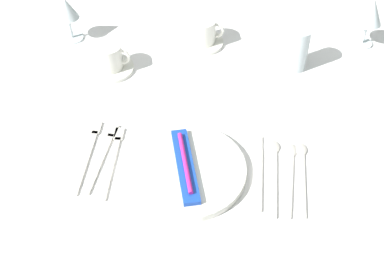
# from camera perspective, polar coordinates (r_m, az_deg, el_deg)

# --- Properties ---
(ground_plane) EXTENTS (6.00, 6.00, 0.00)m
(ground_plane) POSITION_cam_1_polar(r_m,az_deg,el_deg) (1.83, 1.34, -13.55)
(ground_plane) COLOR slate
(dining_table) EXTENTS (1.80, 1.11, 0.74)m
(dining_table) POSITION_cam_1_polar(r_m,az_deg,el_deg) (1.31, 1.81, 1.64)
(dining_table) COLOR white
(dining_table) RESTS_ON ground
(dinner_plate) EXTENTS (0.27, 0.27, 0.02)m
(dinner_plate) POSITION_cam_1_polar(r_m,az_deg,el_deg) (1.05, -0.82, -5.00)
(dinner_plate) COLOR white
(dinner_plate) RESTS_ON dining_table
(toothbrush_package) EXTENTS (0.09, 0.21, 0.02)m
(toothbrush_package) POSITION_cam_1_polar(r_m,az_deg,el_deg) (1.04, -0.83, -4.41)
(toothbrush_package) COLOR blue
(toothbrush_package) RESTS_ON dinner_plate
(fork_outer) EXTENTS (0.03, 0.22, 0.00)m
(fork_outer) POSITION_cam_1_polar(r_m,az_deg,el_deg) (1.10, -9.43, -3.63)
(fork_outer) COLOR beige
(fork_outer) RESTS_ON dining_table
(fork_inner) EXTENTS (0.03, 0.21, 0.00)m
(fork_inner) POSITION_cam_1_polar(r_m,az_deg,el_deg) (1.11, -10.58, -3.08)
(fork_inner) COLOR beige
(fork_inner) RESTS_ON dining_table
(fork_salad) EXTENTS (0.03, 0.22, 0.00)m
(fork_salad) POSITION_cam_1_polar(r_m,az_deg,el_deg) (1.12, -12.30, -2.91)
(fork_salad) COLOR beige
(fork_salad) RESTS_ON dining_table
(dinner_knife) EXTENTS (0.02, 0.22, 0.00)m
(dinner_knife) POSITION_cam_1_polar(r_m,az_deg,el_deg) (1.07, 7.94, -5.41)
(dinner_knife) COLOR beige
(dinner_knife) RESTS_ON dining_table
(spoon_soup) EXTENTS (0.03, 0.22, 0.01)m
(spoon_soup) POSITION_cam_1_polar(r_m,az_deg,el_deg) (1.08, 9.76, -4.66)
(spoon_soup) COLOR beige
(spoon_soup) RESTS_ON dining_table
(spoon_dessert) EXTENTS (0.03, 0.21, 0.01)m
(spoon_dessert) POSITION_cam_1_polar(r_m,az_deg,el_deg) (1.09, 11.66, -4.90)
(spoon_dessert) COLOR beige
(spoon_dessert) RESTS_ON dining_table
(spoon_tea) EXTENTS (0.03, 0.21, 0.01)m
(spoon_tea) POSITION_cam_1_polar(r_m,az_deg,el_deg) (1.09, 12.98, -4.79)
(spoon_tea) COLOR beige
(spoon_tea) RESTS_ON dining_table
(saucer_left) EXTENTS (0.13, 0.13, 0.01)m
(saucer_left) POSITION_cam_1_polar(r_m,az_deg,el_deg) (1.34, -9.77, 7.06)
(saucer_left) COLOR white
(saucer_left) RESTS_ON dining_table
(coffee_cup_left) EXTENTS (0.10, 0.07, 0.07)m
(coffee_cup_left) POSITION_cam_1_polar(r_m,az_deg,el_deg) (1.32, -9.90, 8.40)
(coffee_cup_left) COLOR white
(coffee_cup_left) RESTS_ON saucer_left
(saucer_right) EXTENTS (0.13, 0.13, 0.01)m
(saucer_right) POSITION_cam_1_polar(r_m,az_deg,el_deg) (1.42, 1.12, 10.21)
(saucer_right) COLOR white
(saucer_right) RESTS_ON dining_table
(coffee_cup_right) EXTENTS (0.10, 0.08, 0.07)m
(coffee_cup_right) POSITION_cam_1_polar(r_m,az_deg,el_deg) (1.40, 1.22, 11.56)
(coffee_cup_right) COLOR white
(coffee_cup_right) RESTS_ON saucer_right
(wine_glass_left) EXTENTS (0.07, 0.07, 0.14)m
(wine_glass_left) POSITION_cam_1_polar(r_m,az_deg,el_deg) (1.44, -14.75, 13.37)
(wine_glass_left) COLOR silver
(wine_glass_left) RESTS_ON dining_table
(wine_glass_right) EXTENTS (0.07, 0.07, 0.15)m
(wine_glass_right) POSITION_cam_1_polar(r_m,az_deg,el_deg) (1.46, 20.59, 12.75)
(wine_glass_right) COLOR silver
(wine_glass_right) RESTS_ON dining_table
(drink_tumbler) EXTENTS (0.06, 0.06, 0.12)m
(drink_tumbler) POSITION_cam_1_polar(r_m,az_deg,el_deg) (1.33, 12.35, 8.94)
(drink_tumbler) COLOR silver
(drink_tumbler) RESTS_ON dining_table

